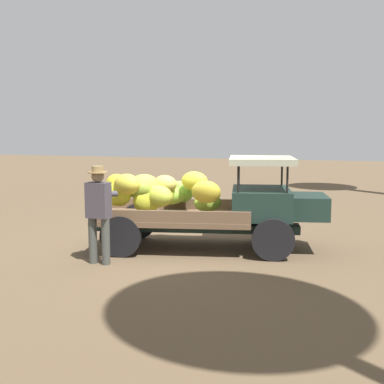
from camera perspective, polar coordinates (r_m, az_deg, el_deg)
ground_plane at (r=10.20m, az=-1.92°, el=-6.26°), size 60.00×60.00×0.00m
truck at (r=9.86m, az=1.67°, el=-1.22°), size 4.64×2.45×1.83m
farmer at (r=8.94m, az=-10.53°, el=-1.86°), size 0.53×0.47×1.73m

